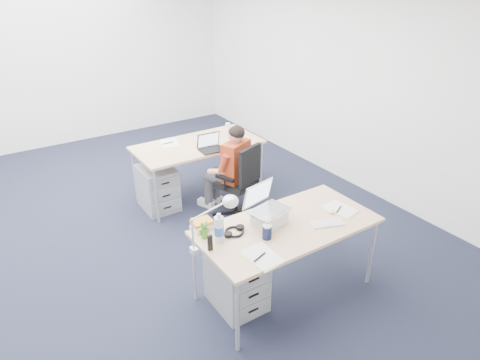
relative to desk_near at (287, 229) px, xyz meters
name	(u,v)px	position (x,y,z in m)	size (l,w,h in m)	color
floor	(143,237)	(-0.79, 1.57, -0.68)	(7.00, 7.00, 0.00)	black
room	(125,88)	(-0.79, 1.57, 1.03)	(6.02, 7.02, 2.80)	white
desk_near	(287,229)	(0.00, 0.00, 0.00)	(1.60, 0.80, 0.73)	tan
desk_far	(198,147)	(0.25, 2.12, 0.00)	(1.60, 0.80, 0.73)	tan
office_chair	(238,195)	(0.40, 1.41, -0.42)	(0.76, 0.76, 0.93)	black
seated_person	(228,169)	(0.35, 1.56, -0.12)	(0.52, 0.69, 1.13)	#9F3416
drawer_pedestal_near	(237,279)	(-0.47, 0.10, -0.41)	(0.40, 0.50, 0.55)	#A7AAAD
drawer_pedestal_far	(158,188)	(-0.35, 2.10, -0.41)	(0.40, 0.50, 0.55)	#A7AAAD
silver_laptop	(270,206)	(-0.12, 0.10, 0.22)	(0.34, 0.26, 0.36)	silver
wireless_keyboard	(327,223)	(0.30, -0.18, 0.05)	(0.29, 0.12, 0.01)	white
computer_mouse	(331,211)	(0.46, -0.05, 0.06)	(0.06, 0.09, 0.03)	white
headphones	(234,231)	(-0.46, 0.15, 0.06)	(0.22, 0.17, 0.04)	black
can_koozie	(267,232)	(-0.28, -0.07, 0.11)	(0.08, 0.08, 0.13)	#131A3B
water_bottle	(219,228)	(-0.62, 0.12, 0.17)	(0.08, 0.08, 0.26)	silver
bear_figurine	(204,230)	(-0.70, 0.22, 0.12)	(0.08, 0.06, 0.15)	#367820
book_stack	(203,225)	(-0.65, 0.35, 0.09)	(0.19, 0.14, 0.08)	silver
cordless_phone	(210,243)	(-0.75, 0.05, 0.12)	(0.04, 0.02, 0.14)	black
papers_left	(262,257)	(-0.47, -0.26, 0.05)	(0.22, 0.31, 0.01)	#DFE282
papers_right	(340,210)	(0.57, -0.07, 0.05)	(0.20, 0.29, 0.01)	#DFE282
sunglasses	(278,210)	(0.08, 0.23, 0.06)	(0.10, 0.05, 0.02)	black
desk_lamp	(208,225)	(-0.75, 0.07, 0.26)	(0.38, 0.14, 0.44)	silver
dark_laptop	(212,142)	(0.29, 1.83, 0.15)	(0.30, 0.29, 0.22)	black
far_cup	(228,126)	(0.85, 2.36, 0.09)	(0.07, 0.07, 0.10)	white
far_papers	(170,143)	(-0.05, 2.32, 0.05)	(0.21, 0.30, 0.01)	white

